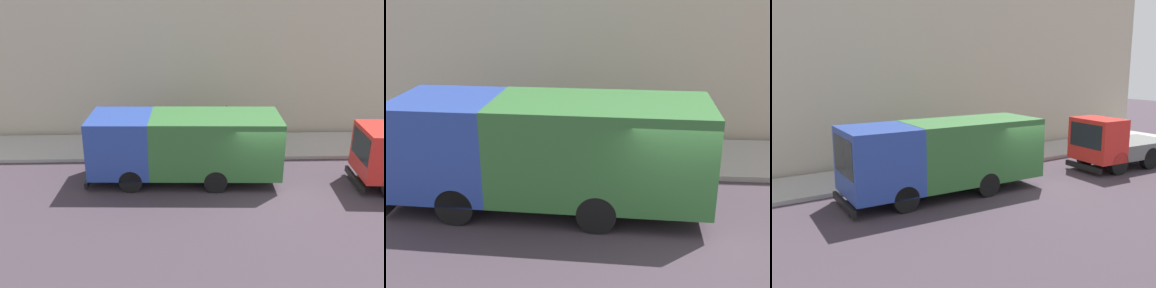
% 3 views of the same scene
% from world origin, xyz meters
% --- Properties ---
extents(ground, '(80.00, 80.00, 0.00)m').
position_xyz_m(ground, '(0.00, 0.00, 0.00)').
color(ground, '#3B3039').
extents(sidewalk, '(3.23, 30.00, 0.15)m').
position_xyz_m(sidewalk, '(4.61, 0.00, 0.08)').
color(sidewalk, '#A5A09A').
rests_on(sidewalk, ground).
extents(large_utility_truck, '(2.84, 7.65, 2.71)m').
position_xyz_m(large_utility_truck, '(1.14, 3.13, 1.55)').
color(large_utility_truck, '#253F95').
rests_on(large_utility_truck, ground).
extents(pedestrian_walking, '(0.45, 0.45, 1.68)m').
position_xyz_m(pedestrian_walking, '(4.60, 5.32, 1.04)').
color(pedestrian_walking, '#503E4C').
rests_on(pedestrian_walking, sidewalk).
extents(pedestrian_standing, '(0.43, 0.43, 1.75)m').
position_xyz_m(pedestrian_standing, '(4.12, 3.97, 1.08)').
color(pedestrian_standing, '#443947').
rests_on(pedestrian_standing, sidewalk).
extents(pedestrian_third, '(0.51, 0.51, 1.70)m').
position_xyz_m(pedestrian_third, '(4.51, 5.24, 1.04)').
color(pedestrian_third, '#4C394C').
rests_on(pedestrian_third, sidewalk).
extents(street_sign_post, '(0.44, 0.08, 2.35)m').
position_xyz_m(street_sign_post, '(3.30, 1.23, 1.55)').
color(street_sign_post, '#4C5156').
rests_on(street_sign_post, sidewalk).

